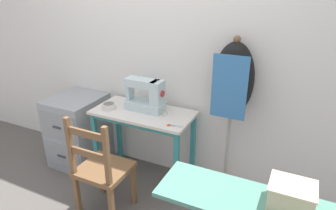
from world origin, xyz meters
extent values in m
plane|color=#5B5651|center=(0.00, 0.00, 0.00)|extent=(14.00, 14.00, 0.00)
cube|color=silver|center=(0.00, 0.52, 1.27)|extent=(10.00, 0.05, 2.55)
cube|color=silver|center=(0.00, 0.23, 0.72)|extent=(0.92, 0.46, 0.02)
cube|color=teal|center=(0.00, 0.04, 0.69)|extent=(0.84, 0.03, 0.04)
cube|color=teal|center=(-0.42, 0.04, 0.35)|extent=(0.04, 0.04, 0.71)
cube|color=teal|center=(0.42, 0.04, 0.35)|extent=(0.04, 0.04, 0.71)
cube|color=teal|center=(-0.42, 0.42, 0.35)|extent=(0.04, 0.04, 0.71)
cube|color=teal|center=(0.42, 0.42, 0.35)|extent=(0.04, 0.04, 0.71)
cube|color=silver|center=(0.00, 0.27, 0.77)|extent=(0.35, 0.17, 0.08)
cube|color=silver|center=(0.12, 0.27, 0.92)|extent=(0.09, 0.15, 0.21)
cube|color=silver|center=(-0.03, 0.27, 0.99)|extent=(0.30, 0.13, 0.07)
cube|color=silver|center=(-0.16, 0.27, 0.88)|extent=(0.04, 0.10, 0.14)
cylinder|color=#B22D2D|center=(0.18, 0.27, 0.92)|extent=(0.02, 0.06, 0.06)
cylinder|color=#99999E|center=(0.12, 0.27, 1.03)|extent=(0.01, 0.01, 0.02)
cylinder|color=silver|center=(-0.32, 0.15, 0.76)|extent=(0.13, 0.13, 0.05)
cylinder|color=gray|center=(-0.32, 0.15, 0.78)|extent=(0.10, 0.10, 0.01)
cube|color=silver|center=(0.40, 0.10, 0.73)|extent=(0.11, 0.04, 0.00)
cube|color=silver|center=(0.40, 0.08, 0.73)|extent=(0.11, 0.02, 0.00)
torus|color=#DB511E|center=(0.33, 0.07, 0.73)|extent=(0.03, 0.03, 0.01)
torus|color=#DB511E|center=(0.33, 0.08, 0.73)|extent=(0.03, 0.03, 0.01)
cylinder|color=silver|center=(0.22, 0.24, 0.75)|extent=(0.04, 0.04, 0.04)
cylinder|color=beige|center=(0.22, 0.24, 0.77)|extent=(0.04, 0.04, 0.00)
cylinder|color=beige|center=(0.22, 0.24, 0.73)|extent=(0.04, 0.04, 0.00)
cube|color=brown|center=(-0.09, -0.28, 0.40)|extent=(0.40, 0.38, 0.04)
cube|color=brown|center=(-0.26, -0.12, 0.19)|extent=(0.04, 0.04, 0.38)
cube|color=brown|center=(0.08, -0.12, 0.19)|extent=(0.04, 0.04, 0.38)
cube|color=brown|center=(-0.26, -0.44, 0.19)|extent=(0.04, 0.04, 0.38)
cube|color=brown|center=(0.08, -0.44, 0.19)|extent=(0.04, 0.04, 0.38)
cube|color=brown|center=(-0.26, -0.44, 0.66)|extent=(0.04, 0.04, 0.48)
cube|color=brown|center=(0.08, -0.44, 0.66)|extent=(0.04, 0.04, 0.48)
cube|color=brown|center=(-0.09, -0.44, 0.81)|extent=(0.34, 0.02, 0.06)
cube|color=brown|center=(-0.09, -0.44, 0.64)|extent=(0.34, 0.02, 0.06)
cube|color=#93999E|center=(-0.79, 0.22, 0.37)|extent=(0.48, 0.54, 0.73)
cube|color=gray|center=(-0.79, -0.05, 0.53)|extent=(0.44, 0.01, 0.26)
cube|color=#333338|center=(-0.79, -0.06, 0.53)|extent=(0.10, 0.01, 0.02)
cube|color=gray|center=(-0.79, -0.05, 0.20)|extent=(0.44, 0.01, 0.26)
cube|color=#333338|center=(-0.79, -0.06, 0.20)|extent=(0.10, 0.01, 0.02)
cylinder|color=#846647|center=(0.75, 0.41, 0.01)|extent=(0.32, 0.32, 0.03)
cylinder|color=#ADA89E|center=(0.75, 0.41, 0.45)|extent=(0.03, 0.03, 0.84)
ellipsoid|color=black|center=(0.75, 0.41, 1.09)|extent=(0.33, 0.24, 0.61)
sphere|color=brown|center=(0.75, 0.41, 1.41)|extent=(0.06, 0.06, 0.06)
cube|color=teal|center=(0.75, 0.28, 1.06)|extent=(0.28, 0.01, 0.51)
cube|color=#518E7A|center=(1.24, -0.70, 0.85)|extent=(1.11, 0.31, 0.02)
cube|color=beige|center=(1.30, -0.66, 0.92)|extent=(0.20, 0.16, 0.11)
cube|color=beige|center=(1.30, -0.66, 0.98)|extent=(0.21, 0.17, 0.01)
camera|label=1|loc=(1.26, -1.89, 1.84)|focal=32.00mm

